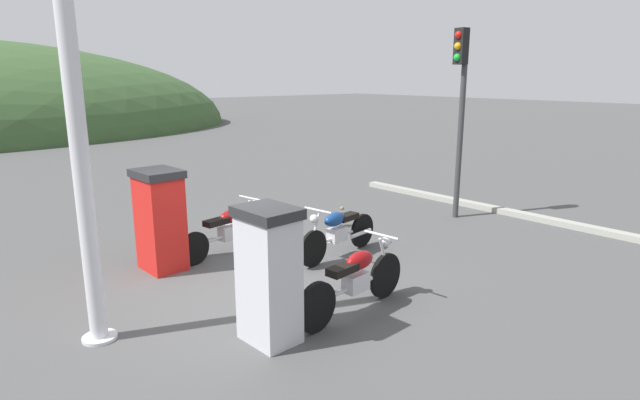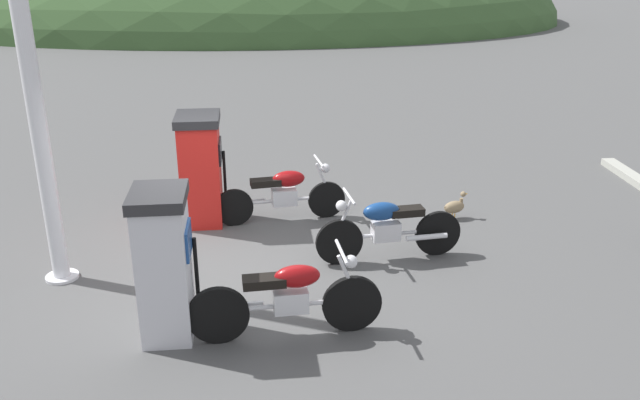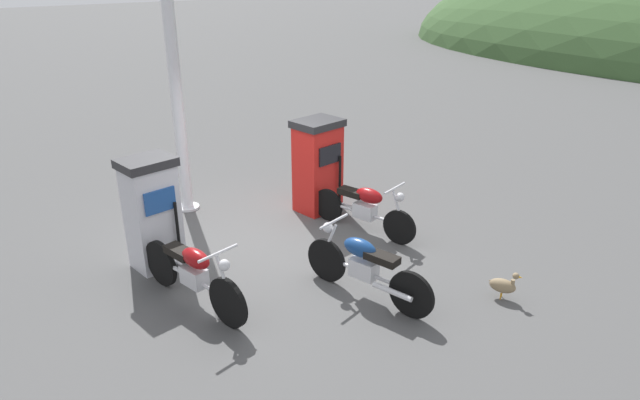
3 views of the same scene
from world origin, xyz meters
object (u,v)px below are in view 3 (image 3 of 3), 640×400
(fuel_pump_far, at_px, (318,165))
(motorcycle_near_pump, at_px, (193,273))
(motorcycle_extra, at_px, (365,265))
(wandering_duck, at_px, (503,285))
(canopy_support_pole, at_px, (176,87))
(fuel_pump_near, at_px, (153,213))
(motorcycle_far_pump, at_px, (364,206))

(fuel_pump_far, height_order, motorcycle_near_pump, fuel_pump_far)
(motorcycle_extra, bearing_deg, motorcycle_near_pump, -125.93)
(wandering_duck, xyz_separation_m, canopy_support_pole, (-5.30, -1.67, 1.97))
(motorcycle_extra, distance_m, wandering_duck, 1.82)
(fuel_pump_near, relative_size, canopy_support_pole, 0.36)
(motorcycle_far_pump, bearing_deg, fuel_pump_far, 178.19)
(motorcycle_extra, xyz_separation_m, canopy_support_pole, (-4.09, -0.34, 1.70))
(motorcycle_far_pump, height_order, canopy_support_pole, canopy_support_pole)
(motorcycle_near_pump, bearing_deg, motorcycle_far_pump, 91.51)
(motorcycle_near_pump, height_order, canopy_support_pole, canopy_support_pole)
(fuel_pump_far, bearing_deg, motorcycle_extra, -28.69)
(motorcycle_extra, height_order, wandering_duck, motorcycle_extra)
(fuel_pump_near, height_order, motorcycle_near_pump, fuel_pump_near)
(fuel_pump_near, height_order, wandering_duck, fuel_pump_near)
(fuel_pump_near, relative_size, motorcycle_extra, 0.84)
(fuel_pump_near, height_order, motorcycle_far_pump, fuel_pump_near)
(motorcycle_near_pump, xyz_separation_m, motorcycle_extra, (1.27, 1.75, 0.00))
(fuel_pump_near, distance_m, motorcycle_far_pump, 3.25)
(fuel_pump_near, bearing_deg, canopy_support_pole, 139.83)
(motorcycle_near_pump, distance_m, wandering_duck, 3.97)
(fuel_pump_near, bearing_deg, motorcycle_far_pump, 68.43)
(motorcycle_near_pump, height_order, wandering_duck, motorcycle_near_pump)
(wandering_duck, bearing_deg, motorcycle_far_pump, 179.38)
(wandering_duck, relative_size, canopy_support_pole, 0.09)
(wandering_duck, bearing_deg, fuel_pump_near, -141.58)
(fuel_pump_near, relative_size, motorcycle_near_pump, 0.79)
(canopy_support_pole, bearing_deg, fuel_pump_near, -40.17)
(motorcycle_near_pump, relative_size, canopy_support_pole, 0.45)
(canopy_support_pole, bearing_deg, motorcycle_near_pump, -26.62)
(fuel_pump_near, height_order, canopy_support_pole, canopy_support_pole)
(motorcycle_near_pump, bearing_deg, canopy_support_pole, 153.38)
(motorcycle_far_pump, bearing_deg, wandering_duck, -0.62)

